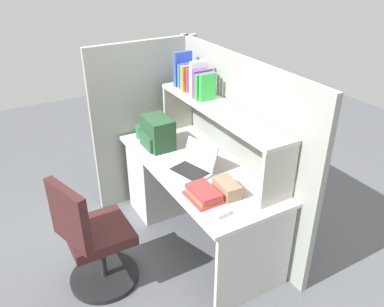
% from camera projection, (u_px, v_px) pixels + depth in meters
% --- Properties ---
extents(ground_plane, '(8.00, 8.00, 0.00)m').
position_uv_depth(ground_plane, '(197.00, 237.00, 3.48)').
color(ground_plane, '#595B60').
extents(desk, '(1.60, 0.70, 0.73)m').
position_uv_depth(desk, '(175.00, 178.00, 3.58)').
color(desk, silver).
rests_on(desk, ground_plane).
extents(cubicle_partition_rear, '(1.84, 0.05, 1.55)m').
position_uv_depth(cubicle_partition_rear, '(237.00, 149.00, 3.28)').
color(cubicle_partition_rear, '#939991').
rests_on(cubicle_partition_rear, ground_plane).
extents(cubicle_partition_left, '(0.05, 1.06, 1.55)m').
position_uv_depth(cubicle_partition_left, '(147.00, 123.00, 3.74)').
color(cubicle_partition_left, '#939991').
rests_on(cubicle_partition_left, ground_plane).
extents(overhead_hutch, '(1.44, 0.28, 0.45)m').
position_uv_depth(overhead_hutch, '(220.00, 119.00, 3.05)').
color(overhead_hutch, '#BCB7AC').
rests_on(overhead_hutch, desk).
extents(reference_books_on_shelf, '(0.46, 0.18, 0.30)m').
position_uv_depth(reference_books_on_shelf, '(194.00, 78.00, 3.26)').
color(reference_books_on_shelf, blue).
rests_on(reference_books_on_shelf, overhead_hutch).
extents(laptop, '(0.37, 0.34, 0.22)m').
position_uv_depth(laptop, '(194.00, 165.00, 3.03)').
color(laptop, '#B7BABF').
rests_on(laptop, desk).
extents(backpack, '(0.30, 0.23, 0.27)m').
position_uv_depth(backpack, '(157.00, 133.00, 3.35)').
color(backpack, '#264C2D').
rests_on(backpack, desk).
extents(computer_mouse, '(0.07, 0.11, 0.03)m').
position_uv_depth(computer_mouse, '(222.00, 213.00, 2.56)').
color(computer_mouse, silver).
rests_on(computer_mouse, desk).
extents(paper_cup, '(0.08, 0.08, 0.10)m').
position_uv_depth(paper_cup, '(154.00, 129.00, 3.63)').
color(paper_cup, white).
rests_on(paper_cup, desk).
extents(tissue_box, '(0.23, 0.14, 0.10)m').
position_uv_depth(tissue_box, '(227.00, 188.00, 2.76)').
color(tissue_box, '#9E7F60').
rests_on(tissue_box, desk).
extents(snack_canister, '(0.10, 0.10, 0.11)m').
position_uv_depth(snack_canister, '(141.00, 131.00, 3.55)').
color(snack_canister, '#26723F').
rests_on(snack_canister, desk).
extents(desk_book_stack, '(0.26, 0.20, 0.07)m').
position_uv_depth(desk_book_stack, '(203.00, 194.00, 2.72)').
color(desk_book_stack, red).
rests_on(desk_book_stack, desk).
extents(office_chair, '(0.52, 0.54, 0.93)m').
position_uv_depth(office_chair, '(93.00, 243.00, 2.83)').
color(office_chair, black).
rests_on(office_chair, ground_plane).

